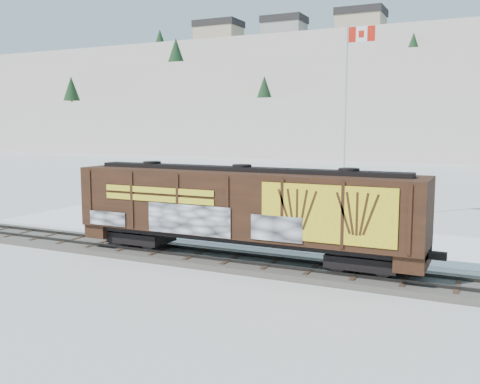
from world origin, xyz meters
The scene contains 9 objects.
ground centered at (0.00, 0.00, 0.00)m, with size 500.00×500.00×0.00m, color white.
rail_track centered at (0.00, 0.00, 0.15)m, with size 50.00×3.40×0.43m.
parking_strip centered at (0.00, 7.50, 0.01)m, with size 40.00×8.00×0.03m, color white.
hillside centered at (-0.05, 139.79, 14.37)m, with size 360.00×110.00×93.00m.
hopper_railcar centered at (0.43, -0.01, 2.81)m, with size 16.82×3.06×4.26m.
flagpole centered at (1.83, 13.69, 5.05)m, with size 2.30×0.90×13.30m.
car_silver centered at (-3.07, 7.07, 0.78)m, with size 1.78×4.42×1.50m, color #B3B6BA.
car_white centered at (-2.69, 8.38, 0.89)m, with size 1.82×5.23×1.72m, color white.
car_dark centered at (2.05, 5.84, 0.65)m, with size 1.73×4.26×1.24m, color black.
Camera 1 is at (11.07, -22.47, 6.61)m, focal length 40.00 mm.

